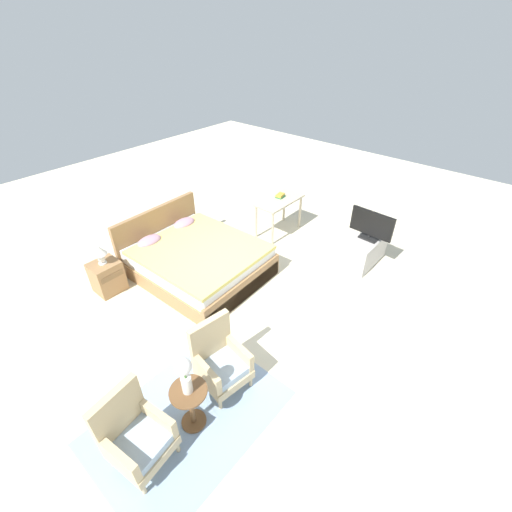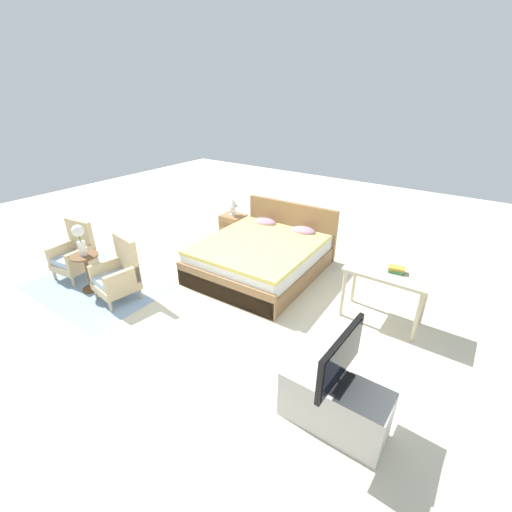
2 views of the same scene
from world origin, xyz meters
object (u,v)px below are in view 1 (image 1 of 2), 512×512
object	(u,v)px
armchair_by_window_left	(135,435)
tv_flatscreen	(372,225)
vanity_desk	(279,204)
side_table	(190,403)
tv_stand	(366,251)
flower_vase	(185,373)
nightstand	(107,277)
table_lamp	(99,252)
armchair_by_window_right	(220,361)
book_stack	(280,196)
bed	(196,259)

from	to	relation	value
armchair_by_window_left	tv_flatscreen	bearing A→B (deg)	-2.60
armchair_by_window_left	vanity_desk	xyz separation A→B (m)	(4.49, 1.67, 0.25)
tv_flatscreen	side_table	bearing A→B (deg)	179.04
armchair_by_window_left	tv_stand	xyz separation A→B (m)	(4.63, -0.21, -0.12)
armchair_by_window_left	side_table	xyz separation A→B (m)	(0.58, -0.14, -0.01)
flower_vase	tv_flatscreen	distance (m)	4.05
nightstand	table_lamp	world-z (taller)	table_lamp
armchair_by_window_left	tv_flatscreen	size ratio (longest dim) A/B	1.20
armchair_by_window_right	tv_flatscreen	size ratio (longest dim) A/B	1.20
vanity_desk	book_stack	size ratio (longest dim) A/B	4.94
bed	armchair_by_window_left	bearing A→B (deg)	-142.25
table_lamp	vanity_desk	bearing A→B (deg)	-16.47
bed	nightstand	bearing A→B (deg)	148.46
armchair_by_window_left	flower_vase	world-z (taller)	flower_vase
armchair_by_window_right	tv_stand	world-z (taller)	armchair_by_window_right
flower_vase	tv_flatscreen	bearing A→B (deg)	-0.96
bed	table_lamp	bearing A→B (deg)	148.44
side_table	tv_stand	distance (m)	4.05
armchair_by_window_left	flower_vase	distance (m)	0.78
armchair_by_window_right	tv_stand	size ratio (longest dim) A/B	0.96
armchair_by_window_right	tv_flatscreen	distance (m)	3.50
armchair_by_window_left	armchair_by_window_right	distance (m)	1.16
armchair_by_window_left	vanity_desk	size ratio (longest dim) A/B	0.88
flower_vase	table_lamp	world-z (taller)	flower_vase
vanity_desk	armchair_by_window_left	bearing A→B (deg)	-159.59
tv_stand	vanity_desk	xyz separation A→B (m)	(-0.14, 1.88, 0.37)
nightstand	tv_flatscreen	distance (m)	4.51
armchair_by_window_left	armchair_by_window_right	bearing A→B (deg)	-0.01
bed	vanity_desk	xyz separation A→B (m)	(2.06, -0.21, 0.33)
bed	armchair_by_window_left	size ratio (longest dim) A/B	2.39
tv_stand	tv_flatscreen	xyz separation A→B (m)	(0.00, -0.00, 0.54)
bed	nightstand	distance (m)	1.46
armchair_by_window_right	table_lamp	bearing A→B (deg)	89.41
bed	vanity_desk	size ratio (longest dim) A/B	2.11
armchair_by_window_left	nightstand	world-z (taller)	armchair_by_window_left
flower_vase	vanity_desk	size ratio (longest dim) A/B	0.46
bed	vanity_desk	world-z (taller)	bed
side_table	flower_vase	world-z (taller)	flower_vase
bed	tv_flatscreen	distance (m)	3.08
side_table	bed	bearing A→B (deg)	47.56
tv_flatscreen	book_stack	size ratio (longest dim) A/B	3.66
armchair_by_window_right	nightstand	xyz separation A→B (m)	(0.03, 2.65, -0.11)
flower_vase	vanity_desk	bearing A→B (deg)	24.88
bed	side_table	distance (m)	2.75
bed	armchair_by_window_right	distance (m)	2.27
table_lamp	tv_stand	size ratio (longest dim) A/B	0.34
vanity_desk	nightstand	bearing A→B (deg)	163.54
flower_vase	book_stack	world-z (taller)	flower_vase
armchair_by_window_left	side_table	distance (m)	0.60
bed	flower_vase	world-z (taller)	flower_vase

